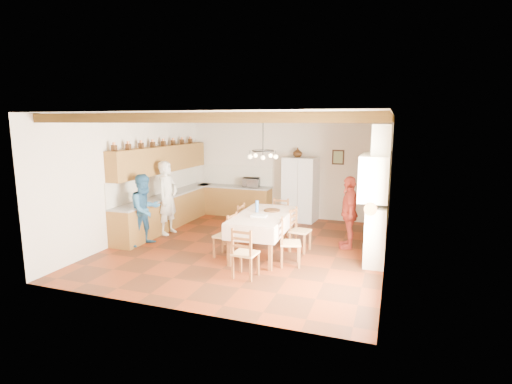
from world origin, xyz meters
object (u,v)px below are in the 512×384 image
chair_left_near (225,235)px  person_man (168,198)px  dining_table (263,218)px  chair_right_near (290,242)px  hutch (379,193)px  chair_right_far (300,230)px  refrigerator (301,189)px  chair_end_near (245,252)px  microwave (251,182)px  chair_end_far (279,219)px  person_woman_red (349,212)px  person_woman_blue (145,210)px  chair_left_far (234,224)px

chair_left_near → person_man: 2.44m
dining_table → chair_right_near: chair_right_near is taller
hutch → dining_table: bearing=-131.1°
person_man → chair_right_far: bearing=-91.8°
refrigerator → chair_end_near: size_ratio=1.92×
person_man → dining_table: bearing=-102.1°
hutch → microwave: bearing=170.1°
dining_table → chair_end_far: chair_end_far is taller
chair_right_far → person_woman_red: bearing=-49.9°
refrigerator → chair_right_far: bearing=-71.5°
person_woman_blue → microwave: size_ratio=3.38×
chair_left_far → chair_end_far: 1.20m
chair_right_near → person_woman_blue: person_woman_blue is taller
refrigerator → person_woman_red: refrigerator is taller
chair_left_near → chair_right_near: 1.44m
chair_right_near → chair_right_far: 0.94m
person_woman_blue → refrigerator: bearing=-21.7°
hutch → chair_right_far: size_ratio=2.18×
hutch → chair_end_near: size_ratio=2.18×
microwave → chair_end_far: bearing=-61.6°
chair_left_far → chair_end_near: (0.98, -1.85, 0.00)m
chair_end_near → chair_left_far: bearing=-58.1°
refrigerator → hutch: 2.30m
chair_left_far → person_woman_red: 2.65m
dining_table → person_man: (-2.80, 0.73, 0.13)m
dining_table → chair_left_near: size_ratio=2.17×
chair_left_far → chair_left_near: bearing=11.0°
chair_left_near → person_woman_blue: (-2.08, 0.17, 0.36)m
microwave → chair_right_near: bearing=-68.0°
chair_left_far → microwave: (-0.59, 2.77, 0.56)m
person_man → chair_left_far: bearing=-94.5°
chair_left_far → chair_right_far: 1.59m
refrigerator → person_woman_blue: 4.53m
chair_left_far → chair_end_far: size_ratio=1.00×
chair_left_near → person_woman_blue: 2.12m
refrigerator → person_woman_red: bearing=-47.9°
chair_end_far → chair_end_near: bearing=-90.2°
chair_right_near → chair_end_near: size_ratio=1.00×
dining_table → chair_right_far: chair_right_far is taller
chair_left_far → refrigerator: bearing=161.7°
chair_end_near → dining_table: bearing=-81.1°
person_woman_blue → chair_left_far: bearing=-50.7°
chair_left_near → chair_left_far: bearing=-162.7°
chair_left_near → person_woman_red: (2.40, 1.50, 0.35)m
dining_table → person_woman_red: bearing=32.0°
chair_left_far → person_woman_red: bearing=103.2°
dining_table → person_woman_blue: person_woman_blue is taller
microwave → person_man: bearing=-126.4°
hutch → microwave: hutch is taller
chair_left_near → person_man: size_ratio=0.51×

